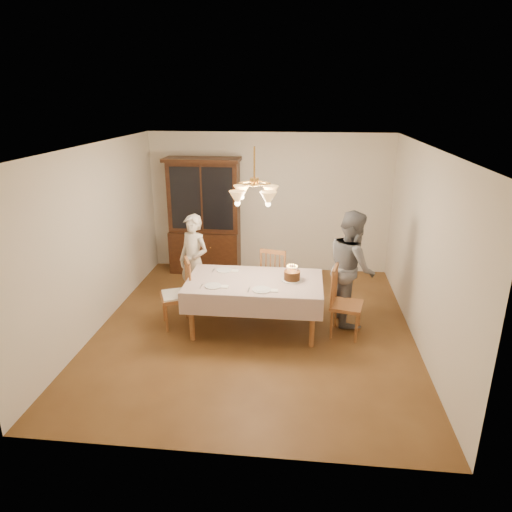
# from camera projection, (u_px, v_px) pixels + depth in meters

# --- Properties ---
(ground) EXTENTS (5.00, 5.00, 0.00)m
(ground) POSITION_uv_depth(u_px,v_px,m) (255.00, 328.00, 6.66)
(ground) COLOR #593719
(ground) RESTS_ON ground
(room_shell) EXTENTS (5.00, 5.00, 5.00)m
(room_shell) POSITION_uv_depth(u_px,v_px,m) (254.00, 224.00, 6.14)
(room_shell) COLOR white
(room_shell) RESTS_ON ground
(dining_table) EXTENTS (1.90, 1.10, 0.76)m
(dining_table) POSITION_uv_depth(u_px,v_px,m) (254.00, 285.00, 6.44)
(dining_table) COLOR brown
(dining_table) RESTS_ON ground
(china_hutch) EXTENTS (1.38, 0.54, 2.16)m
(china_hutch) POSITION_uv_depth(u_px,v_px,m) (204.00, 218.00, 8.55)
(china_hutch) COLOR black
(china_hutch) RESTS_ON ground
(chair_far_side) EXTENTS (0.52, 0.51, 1.00)m
(chair_far_side) POSITION_uv_depth(u_px,v_px,m) (276.00, 280.00, 7.25)
(chair_far_side) COLOR brown
(chair_far_side) RESTS_ON ground
(chair_left_end) EXTENTS (0.56, 0.57, 1.00)m
(chair_left_end) POSITION_uv_depth(u_px,v_px,m) (177.00, 296.00, 6.63)
(chair_left_end) COLOR brown
(chair_left_end) RESTS_ON ground
(chair_right_end) EXTENTS (0.50, 0.52, 1.00)m
(chair_right_end) POSITION_uv_depth(u_px,v_px,m) (346.00, 306.00, 6.35)
(chair_right_end) COLOR brown
(chair_right_end) RESTS_ON ground
(elderly_woman) EXTENTS (0.65, 0.58, 1.50)m
(elderly_woman) POSITION_uv_depth(u_px,v_px,m) (194.00, 261.00, 7.17)
(elderly_woman) COLOR beige
(elderly_woman) RESTS_ON ground
(adult_in_grey) EXTENTS (0.78, 0.92, 1.69)m
(adult_in_grey) POSITION_uv_depth(u_px,v_px,m) (351.00, 267.00, 6.66)
(adult_in_grey) COLOR slate
(adult_in_grey) RESTS_ON ground
(birthday_cake) EXTENTS (0.30, 0.30, 0.22)m
(birthday_cake) POSITION_uv_depth(u_px,v_px,m) (292.00, 276.00, 6.39)
(birthday_cake) COLOR white
(birthday_cake) RESTS_ON dining_table
(place_setting_near_left) EXTENTS (0.38, 0.23, 0.02)m
(place_setting_near_left) POSITION_uv_depth(u_px,v_px,m) (214.00, 286.00, 6.20)
(place_setting_near_left) COLOR white
(place_setting_near_left) RESTS_ON dining_table
(place_setting_near_right) EXTENTS (0.40, 0.25, 0.02)m
(place_setting_near_right) POSITION_uv_depth(u_px,v_px,m) (262.00, 290.00, 6.07)
(place_setting_near_right) COLOR white
(place_setting_near_right) RESTS_ON dining_table
(place_setting_far_left) EXTENTS (0.38, 0.23, 0.02)m
(place_setting_far_left) POSITION_uv_depth(u_px,v_px,m) (225.00, 270.00, 6.76)
(place_setting_far_left) COLOR white
(place_setting_far_left) RESTS_ON dining_table
(chandelier) EXTENTS (0.62, 0.62, 0.73)m
(chandelier) POSITION_uv_depth(u_px,v_px,m) (254.00, 195.00, 6.01)
(chandelier) COLOR #BF8C3F
(chandelier) RESTS_ON ground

